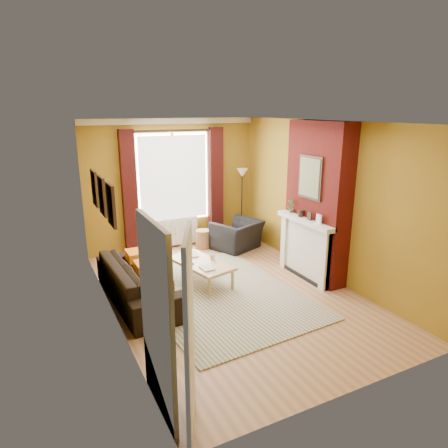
{
  "coord_description": "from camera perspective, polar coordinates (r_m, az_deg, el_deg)",
  "views": [
    {
      "loc": [
        -2.83,
        -5.43,
        3.0
      ],
      "look_at": [
        0.0,
        0.25,
        1.15
      ],
      "focal_mm": 32.0,
      "sensor_mm": 36.0,
      "label": 1
    }
  ],
  "objects": [
    {
      "name": "book_a",
      "position": [
        6.67,
        -3.22,
        -6.47
      ],
      "size": [
        0.2,
        0.27,
        0.02
      ],
      "primitive_type": "imported",
      "rotation": [
        0.0,
        0.0,
        0.02
      ],
      "color": "#999999",
      "rests_on": "coffee_table"
    },
    {
      "name": "wicker_stool",
      "position": [
        8.87,
        -3.02,
        -2.15
      ],
      "size": [
        0.34,
        0.34,
        0.41
      ],
      "rotation": [
        0.0,
        0.0,
        0.04
      ],
      "color": "olive",
      "rests_on": "ground"
    },
    {
      "name": "room_walls",
      "position": [
        6.87,
        4.58,
        2.56
      ],
      "size": [
        3.82,
        5.54,
        2.83
      ],
      "color": "olive",
      "rests_on": "ground"
    },
    {
      "name": "armchair",
      "position": [
        8.77,
        1.9,
        -1.6
      ],
      "size": [
        1.21,
        1.14,
        0.63
      ],
      "primitive_type": "imported",
      "rotation": [
        0.0,
        0.0,
        3.52
      ],
      "color": "black",
      "rests_on": "ground"
    },
    {
      "name": "mug",
      "position": [
        7.1,
        -1.67,
        -4.68
      ],
      "size": [
        0.11,
        0.11,
        0.1
      ],
      "primitive_type": "imported",
      "rotation": [
        0.0,
        0.0,
        0.01
      ],
      "color": "#999999",
      "rests_on": "coffee_table"
    },
    {
      "name": "floor_lamp",
      "position": [
        9.12,
        2.59,
        5.67
      ],
      "size": [
        0.32,
        0.32,
        1.69
      ],
      "rotation": [
        0.0,
        0.0,
        -0.38
      ],
      "color": "black",
      "rests_on": "ground"
    },
    {
      "name": "sofa",
      "position": [
        6.61,
        -12.0,
        -7.98
      ],
      "size": [
        0.97,
        2.27,
        0.65
      ],
      "primitive_type": "imported",
      "rotation": [
        0.0,
        0.0,
        1.61
      ],
      "color": "black",
      "rests_on": "ground"
    },
    {
      "name": "coffee_table",
      "position": [
        7.03,
        -3.33,
        -5.74
      ],
      "size": [
        0.9,
        1.35,
        0.41
      ],
      "rotation": [
        0.0,
        0.0,
        0.24
      ],
      "color": "tan",
      "rests_on": "ground"
    },
    {
      "name": "book_b",
      "position": [
        7.32,
        -5.64,
        -4.41
      ],
      "size": [
        0.3,
        0.37,
        0.02
      ],
      "primitive_type": "imported",
      "rotation": [
        0.0,
        0.0,
        -0.19
      ],
      "color": "#999999",
      "rests_on": "coffee_table"
    },
    {
      "name": "tv_remote",
      "position": [
        6.96,
        -4.79,
        -5.5
      ],
      "size": [
        0.06,
        0.17,
        0.02
      ],
      "rotation": [
        0.0,
        0.0,
        -0.01
      ],
      "color": "#28282B",
      "rests_on": "coffee_table"
    },
    {
      "name": "ground",
      "position": [
        6.82,
        0.95,
        -9.86
      ],
      "size": [
        5.5,
        5.5,
        0.0
      ],
      "primitive_type": "plane",
      "color": "#906441",
      "rests_on": "ground"
    },
    {
      "name": "striped_rug",
      "position": [
        6.77,
        -0.75,
        -9.97
      ],
      "size": [
        2.61,
        3.47,
        0.02
      ],
      "rotation": [
        0.0,
        0.0,
        0.07
      ],
      "color": "#32648B",
      "rests_on": "ground"
    }
  ]
}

